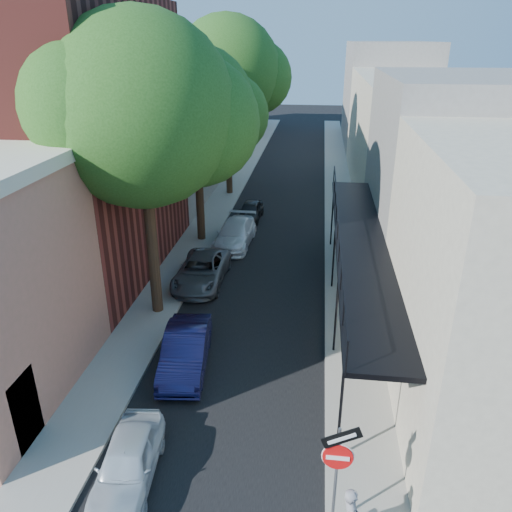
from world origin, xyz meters
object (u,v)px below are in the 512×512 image
(oak_near, at_px, (155,114))
(parked_car_b, at_px, (186,350))
(oak_mid, at_px, (204,109))
(oak_far, at_px, (234,72))
(parked_car_d, at_px, (235,234))
(parked_car_c, at_px, (202,271))
(parked_car_e, at_px, (250,211))
(parked_car_a, at_px, (128,462))
(sign_post, at_px, (338,461))

(oak_near, distance_m, parked_car_b, 8.29)
(oak_mid, bearing_deg, oak_near, -89.63)
(oak_far, distance_m, parked_car_b, 22.15)
(parked_car_d, bearing_deg, oak_far, 101.73)
(parked_car_c, bearing_deg, oak_far, 93.27)
(parked_car_d, relative_size, parked_car_e, 1.36)
(oak_far, height_order, parked_car_b, oak_far)
(parked_car_b, relative_size, parked_car_c, 0.90)
(parked_car_b, relative_size, parked_car_e, 1.23)
(parked_car_e, bearing_deg, parked_car_c, -94.21)
(parked_car_a, distance_m, parked_car_e, 20.06)
(sign_post, relative_size, parked_car_e, 0.91)
(oak_near, distance_m, oak_far, 17.01)
(parked_car_c, bearing_deg, parked_car_b, -81.66)
(parked_car_a, bearing_deg, oak_far, 88.00)
(oak_far, distance_m, parked_car_e, 9.63)
(sign_post, distance_m, oak_far, 27.80)
(parked_car_a, bearing_deg, parked_car_b, 82.02)
(oak_far, bearing_deg, parked_car_a, -86.85)
(oak_mid, distance_m, parked_car_c, 8.44)
(oak_mid, bearing_deg, parked_car_c, -81.40)
(oak_mid, relative_size, parked_car_c, 2.27)
(sign_post, relative_size, oak_far, 0.25)
(oak_far, bearing_deg, parked_car_b, -85.46)
(parked_car_c, bearing_deg, oak_near, -106.41)
(oak_mid, relative_size, parked_car_e, 3.11)
(oak_mid, height_order, parked_car_c, oak_mid)
(sign_post, relative_size, parked_car_d, 0.67)
(sign_post, relative_size, parked_car_b, 0.74)
(oak_near, xyz_separation_m, parked_car_c, (0.77, 2.56, -7.26))
(oak_near, xyz_separation_m, oak_mid, (-0.05, 7.97, -0.82))
(parked_car_c, distance_m, parked_car_e, 9.00)
(sign_post, xyz_separation_m, parked_car_b, (-4.87, 5.55, -1.37))
(oak_near, relative_size, parked_car_a, 3.32)
(parked_car_a, xyz_separation_m, parked_car_c, (-0.65, 11.12, 0.04))
(parked_car_e, bearing_deg, parked_car_a, -88.70)
(oak_far, height_order, parked_car_e, oak_far)
(oak_near, height_order, parked_car_a, oak_near)
(oak_near, height_order, parked_car_e, oak_near)
(parked_car_d, bearing_deg, oak_mid, 160.84)
(sign_post, bearing_deg, parked_car_a, 171.89)
(oak_near, height_order, parked_car_c, oak_near)
(parked_car_d, bearing_deg, sign_post, -70.46)
(parked_car_b, relative_size, parked_car_d, 0.90)
(sign_post, distance_m, oak_mid, 19.14)
(parked_car_a, height_order, parked_car_e, parked_car_a)
(oak_far, height_order, parked_car_d, oak_far)
(sign_post, relative_size, parked_car_a, 0.87)
(sign_post, distance_m, parked_car_d, 17.41)
(oak_near, bearing_deg, parked_car_b, -66.06)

